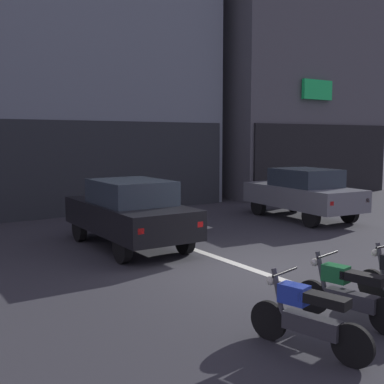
% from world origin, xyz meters
% --- Properties ---
extents(ground_plane, '(120.00, 120.00, 0.00)m').
position_xyz_m(ground_plane, '(0.00, 0.00, 0.00)').
color(ground_plane, '#333338').
extents(lane_centre_line, '(0.20, 18.00, 0.01)m').
position_xyz_m(lane_centre_line, '(0.00, 6.00, 0.00)').
color(lane_centre_line, silver).
rests_on(lane_centre_line, ground).
extents(building_far_right, '(8.75, 9.15, 18.30)m').
position_xyz_m(building_far_right, '(10.80, 12.11, 9.14)').
color(building_far_right, '#56565B').
rests_on(building_far_right, ground).
extents(car_black_crossing_near, '(1.83, 4.13, 1.64)m').
position_xyz_m(car_black_crossing_near, '(-1.15, 3.23, 0.89)').
color(car_black_crossing_near, black).
rests_on(car_black_crossing_near, ground).
extents(car_grey_parked_kerbside, '(2.14, 4.25, 1.64)m').
position_xyz_m(car_grey_parked_kerbside, '(5.31, 3.75, 0.89)').
color(car_grey_parked_kerbside, black).
rests_on(car_grey_parked_kerbside, ground).
extents(motorcycle_blue_row_leftmost, '(0.59, 1.64, 0.98)m').
position_xyz_m(motorcycle_blue_row_leftmost, '(-1.91, -3.15, 0.46)').
color(motorcycle_blue_row_leftmost, black).
rests_on(motorcycle_blue_row_leftmost, ground).
extents(motorcycle_green_row_left_mid, '(0.55, 1.65, 0.98)m').
position_xyz_m(motorcycle_green_row_left_mid, '(-0.75, -2.83, 0.46)').
color(motorcycle_green_row_left_mid, black).
rests_on(motorcycle_green_row_left_mid, ground).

